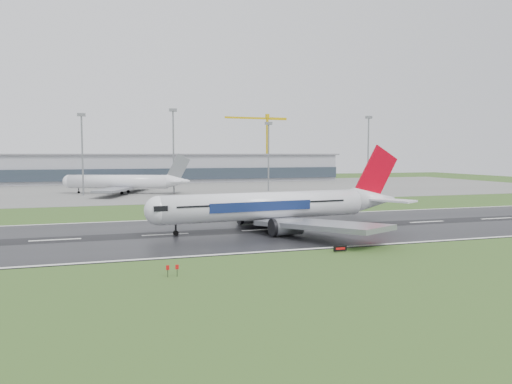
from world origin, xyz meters
name	(u,v)px	position (x,y,z in m)	size (l,w,h in m)	color
ground	(165,235)	(0.00, 0.00, 0.00)	(520.00, 520.00, 0.00)	#2F4F1D
runway	(165,235)	(0.00, 0.00, 0.05)	(400.00, 45.00, 0.10)	black
apron	(130,190)	(0.00, 125.00, 0.04)	(400.00, 130.00, 0.08)	slate
terminal	(124,169)	(0.00, 185.00, 7.50)	(240.00, 36.00, 15.00)	gray
main_airliner	(282,189)	(24.38, 0.14, 8.56)	(57.29, 54.56, 16.91)	white
parked_airliner	(124,174)	(-3.44, 104.29, 7.68)	(51.87, 48.29, 15.20)	white
tower_crane	(267,146)	(88.69, 200.00, 20.46)	(41.16, 2.25, 40.92)	gold
runway_sign	(340,249)	(24.83, -25.31, 0.52)	(2.30, 0.26, 1.04)	black
floodmast_2	(82,156)	(-18.39, 100.00, 14.85)	(0.64, 0.64, 29.70)	gray
floodmast_3	(174,153)	(15.67, 100.00, 16.15)	(0.64, 0.64, 32.31)	gray
floodmast_4	(268,158)	(55.38, 100.00, 13.91)	(0.64, 0.64, 27.83)	gray
floodmast_5	(368,154)	(102.56, 100.00, 15.69)	(0.64, 0.64, 31.38)	gray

